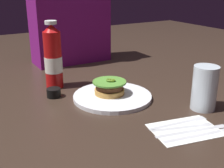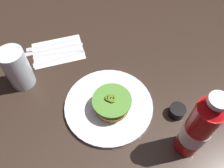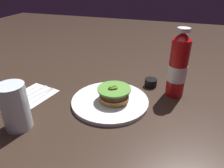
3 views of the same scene
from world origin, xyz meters
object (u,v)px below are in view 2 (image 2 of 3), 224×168
Objects in this scene: ketchup_bottle at (198,129)px; water_glass at (17,68)px; steak_knife at (50,49)px; fork_utensil at (54,59)px; butter_knife at (50,45)px; dinner_plate at (109,106)px; spoon_utensil at (51,54)px; burger_sandwich at (112,104)px; condiment_cup at (177,111)px; napkin at (58,51)px.

water_glass is at bearing -51.85° from ketchup_bottle.
fork_utensil is (0.00, 0.05, 0.00)m from steak_knife.
butter_knife is 1.06× the size of fork_utensil.
fork_utensil is (0.01, 0.08, -0.00)m from butter_knife.
dinner_plate is 0.32m from steak_knife.
burger_sandwich is at bearing 106.53° from spoon_utensil.
spoon_utensil is (0.22, -0.50, -0.11)m from ketchup_bottle.
napkin is at bearing -61.21° from condiment_cup.
butter_knife is 0.94× the size of steak_knife.
condiment_cup is at bearing 120.14° from steak_knife.
condiment_cup is 0.47m from napkin.
dinner_plate is at bearing -58.18° from ketchup_bottle.
condiment_cup is at bearing 148.14° from burger_sandwich.
water_glass is 0.14m from fork_utensil.
burger_sandwich reaches higher than napkin.
water_glass is at bearing 42.60° from butter_knife.
ketchup_bottle is 1.33× the size of fork_utensil.
ketchup_bottle is 0.14m from condiment_cup.
water_glass is 0.77× the size of napkin.
napkin is at bearing -69.61° from ketchup_bottle.
condiment_cup is 0.49m from steak_knife.
condiment_cup is at bearing 122.15° from spoon_utensil.
dinner_plate is at bearing -34.66° from condiment_cup.
ketchup_bottle is 1.26× the size of butter_knife.
ketchup_bottle is at bearing 110.39° from napkin.
water_glass is 0.15m from spoon_utensil.
ketchup_bottle is 0.57m from steak_knife.
water_glass is at bearing -46.61° from dinner_plate.
condiment_cup is at bearing 138.26° from water_glass.
napkin is at bearing -126.44° from fork_utensil.
spoon_utensil is at bearing -57.85° from condiment_cup.
dinner_plate is 0.27m from ketchup_bottle.
ketchup_bottle is (-0.13, 0.20, 0.08)m from burger_sandwich.
water_glass reaches higher than steak_knife.
fork_utensil is at bearing 96.36° from spoon_utensil.
napkin is 1.02× the size of spoon_utensil.
fork_utensil is (0.09, -0.27, -0.03)m from burger_sandwich.
spoon_utensil is (0.01, 0.02, 0.00)m from steak_knife.
fork_utensil is at bearing -72.34° from burger_sandwich.
dinner_plate is 0.27m from fork_utensil.
steak_knife is at bearing 76.02° from butter_knife.
steak_knife is at bearing -59.86° from condiment_cup.
butter_knife is at bearing -103.98° from steak_knife.
water_glass is at bearing 18.82° from fork_utensil.
condiment_cup reaches higher than butter_knife.
butter_knife and fork_utensil have the same top height.
condiment_cup is 0.51m from butter_knife.
napkin is (0.06, -0.31, -0.04)m from burger_sandwich.
butter_knife is at bearing -77.54° from dinner_plate.
ketchup_bottle is at bearing 111.97° from steak_knife.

